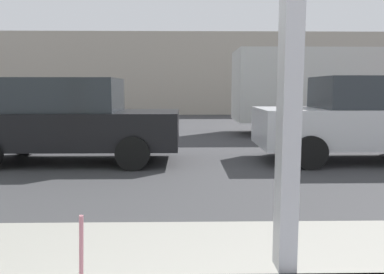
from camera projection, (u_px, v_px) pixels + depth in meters
The scene contains 5 objects.
ground_plane at pixel (197, 154), 9.10m from camera, with size 60.00×60.00×0.00m, color #38383A.
building_facade_far at pixel (189, 74), 22.62m from camera, with size 28.00×1.20×4.63m, color #A89E8E.
parked_car_black at pixel (69, 120), 8.03m from camera, with size 4.38×1.95×1.71m.
parked_car_silver at pixel (365, 119), 8.15m from camera, with size 4.30×1.91×1.75m.
box_truck at pixel (341, 88), 12.92m from camera, with size 7.16×2.44×2.73m.
Camera 1 is at (-0.28, -0.97, 1.52)m, focal length 36.86 mm.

